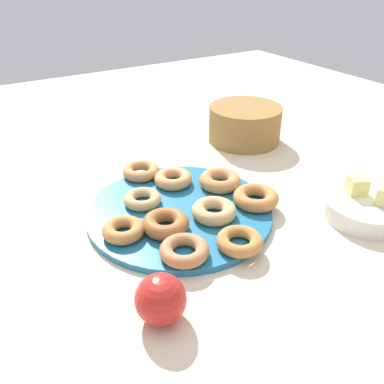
{
  "coord_description": "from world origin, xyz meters",
  "views": [
    {
      "loc": [
        0.6,
        -0.34,
        0.46
      ],
      "look_at": [
        0.0,
        0.03,
        0.04
      ],
      "focal_mm": 37.38,
      "sensor_mm": 36.0,
      "label": 1
    }
  ],
  "objects_px": {
    "donut_7": "(123,230)",
    "donut_plate": "(180,211)",
    "donut_4": "(240,241)",
    "melon_chunk_left": "(357,185)",
    "fruit_bowl": "(366,208)",
    "donut_2": "(142,199)",
    "basket": "(245,124)",
    "donut_5": "(256,198)",
    "donut_9": "(173,179)",
    "donut_0": "(166,223)",
    "donut_6": "(141,171)",
    "donut_3": "(184,250)",
    "donut_1": "(220,180)",
    "apple": "(161,299)",
    "donut_8": "(214,211)"
  },
  "relations": [
    {
      "from": "donut_4",
      "to": "melon_chunk_left",
      "type": "xyz_separation_m",
      "value": [
        0.01,
        0.29,
        0.03
      ]
    },
    {
      "from": "donut_3",
      "to": "donut_2",
      "type": "bearing_deg",
      "value": 176.64
    },
    {
      "from": "donut_2",
      "to": "donut_3",
      "type": "bearing_deg",
      "value": -3.36
    },
    {
      "from": "donut_3",
      "to": "basket",
      "type": "height_order",
      "value": "basket"
    },
    {
      "from": "donut_plate",
      "to": "donut_4",
      "type": "distance_m",
      "value": 0.17
    },
    {
      "from": "donut_9",
      "to": "fruit_bowl",
      "type": "height_order",
      "value": "donut_9"
    },
    {
      "from": "donut_0",
      "to": "donut_3",
      "type": "height_order",
      "value": "donut_0"
    },
    {
      "from": "donut_plate",
      "to": "apple",
      "type": "xyz_separation_m",
      "value": [
        0.22,
        -0.16,
        0.03
      ]
    },
    {
      "from": "melon_chunk_left",
      "to": "donut_3",
      "type": "bearing_deg",
      "value": -95.49
    },
    {
      "from": "donut_plate",
      "to": "donut_2",
      "type": "height_order",
      "value": "donut_2"
    },
    {
      "from": "donut_1",
      "to": "donut_5",
      "type": "relative_size",
      "value": 0.98
    },
    {
      "from": "donut_5",
      "to": "basket",
      "type": "relative_size",
      "value": 0.47
    },
    {
      "from": "donut_7",
      "to": "fruit_bowl",
      "type": "distance_m",
      "value": 0.49
    },
    {
      "from": "donut_2",
      "to": "basket",
      "type": "bearing_deg",
      "value": 113.78
    },
    {
      "from": "donut_7",
      "to": "basket",
      "type": "bearing_deg",
      "value": 118.34
    },
    {
      "from": "donut_3",
      "to": "melon_chunk_left",
      "type": "distance_m",
      "value": 0.39
    },
    {
      "from": "donut_0",
      "to": "donut_9",
      "type": "relative_size",
      "value": 1.05
    },
    {
      "from": "donut_4",
      "to": "donut_9",
      "type": "relative_size",
      "value": 0.98
    },
    {
      "from": "donut_plate",
      "to": "donut_9",
      "type": "height_order",
      "value": "donut_9"
    },
    {
      "from": "donut_7",
      "to": "melon_chunk_left",
      "type": "xyz_separation_m",
      "value": [
        0.15,
        0.46,
        0.03
      ]
    },
    {
      "from": "donut_3",
      "to": "donut_4",
      "type": "bearing_deg",
      "value": 73.57
    },
    {
      "from": "donut_7",
      "to": "apple",
      "type": "xyz_separation_m",
      "value": [
        0.2,
        -0.03,
        0.01
      ]
    },
    {
      "from": "donut_3",
      "to": "donut_6",
      "type": "distance_m",
      "value": 0.31
    },
    {
      "from": "donut_2",
      "to": "donut_7",
      "type": "height_order",
      "value": "donut_7"
    },
    {
      "from": "donut_0",
      "to": "fruit_bowl",
      "type": "xyz_separation_m",
      "value": [
        0.15,
        0.38,
        -0.01
      ]
    },
    {
      "from": "donut_1",
      "to": "donut_7",
      "type": "xyz_separation_m",
      "value": [
        0.06,
        -0.26,
        -0.0
      ]
    },
    {
      "from": "donut_1",
      "to": "donut_6",
      "type": "relative_size",
      "value": 1.08
    },
    {
      "from": "donut_9",
      "to": "donut_1",
      "type": "bearing_deg",
      "value": 53.09
    },
    {
      "from": "basket",
      "to": "apple",
      "type": "relative_size",
      "value": 2.67
    },
    {
      "from": "fruit_bowl",
      "to": "apple",
      "type": "relative_size",
      "value": 2.31
    },
    {
      "from": "fruit_bowl",
      "to": "apple",
      "type": "height_order",
      "value": "apple"
    },
    {
      "from": "donut_2",
      "to": "donut_4",
      "type": "distance_m",
      "value": 0.24
    },
    {
      "from": "donut_plate",
      "to": "donut_1",
      "type": "height_order",
      "value": "donut_1"
    },
    {
      "from": "basket",
      "to": "fruit_bowl",
      "type": "distance_m",
      "value": 0.44
    },
    {
      "from": "donut_7",
      "to": "donut_plate",
      "type": "bearing_deg",
      "value": 100.64
    },
    {
      "from": "donut_1",
      "to": "donut_2",
      "type": "height_order",
      "value": "donut_1"
    },
    {
      "from": "donut_1",
      "to": "fruit_bowl",
      "type": "distance_m",
      "value": 0.31
    },
    {
      "from": "donut_1",
      "to": "fruit_bowl",
      "type": "relative_size",
      "value": 0.53
    },
    {
      "from": "donut_0",
      "to": "donut_6",
      "type": "relative_size",
      "value": 1.04
    },
    {
      "from": "donut_2",
      "to": "donut_8",
      "type": "bearing_deg",
      "value": 40.31
    },
    {
      "from": "donut_8",
      "to": "donut_0",
      "type": "bearing_deg",
      "value": -95.88
    },
    {
      "from": "donut_7",
      "to": "donut_9",
      "type": "height_order",
      "value": "donut_9"
    },
    {
      "from": "donut_5",
      "to": "melon_chunk_left",
      "type": "xyz_separation_m",
      "value": [
        0.11,
        0.18,
        0.03
      ]
    },
    {
      "from": "donut_9",
      "to": "melon_chunk_left",
      "type": "height_order",
      "value": "melon_chunk_left"
    },
    {
      "from": "donut_plate",
      "to": "melon_chunk_left",
      "type": "height_order",
      "value": "melon_chunk_left"
    },
    {
      "from": "donut_6",
      "to": "basket",
      "type": "xyz_separation_m",
      "value": [
        -0.06,
        0.35,
        0.02
      ]
    },
    {
      "from": "donut_6",
      "to": "donut_9",
      "type": "distance_m",
      "value": 0.09
    },
    {
      "from": "donut_plate",
      "to": "donut_8",
      "type": "xyz_separation_m",
      "value": [
        0.06,
        0.04,
        0.02
      ]
    },
    {
      "from": "fruit_bowl",
      "to": "donut_7",
      "type": "bearing_deg",
      "value": -111.27
    },
    {
      "from": "donut_2",
      "to": "donut_9",
      "type": "height_order",
      "value": "donut_9"
    }
  ]
}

